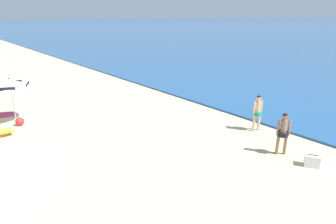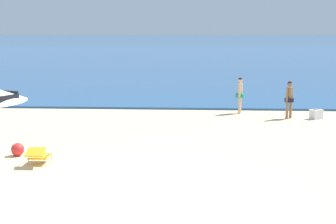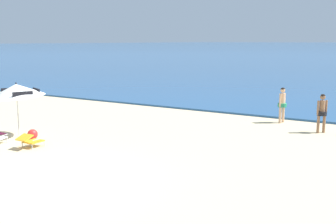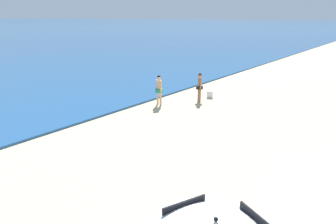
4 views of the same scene
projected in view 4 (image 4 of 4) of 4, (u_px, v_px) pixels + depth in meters
person_standing_near_shore at (200, 85)px, 15.17m from camera, size 0.39×0.39×1.60m
person_standing_beside at (159, 88)px, 14.51m from camera, size 0.40×0.47×1.62m
cooler_box at (210, 94)px, 16.25m from camera, size 0.60×0.55×0.43m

